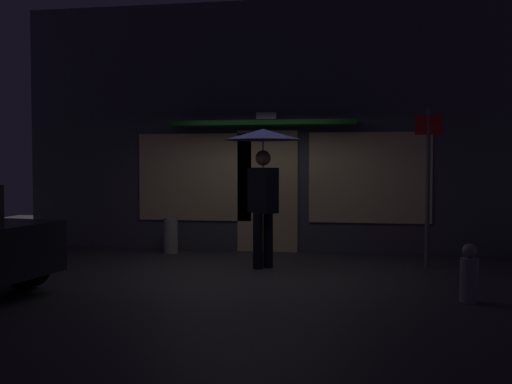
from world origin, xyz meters
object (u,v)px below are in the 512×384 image
object	(u,v)px
street_sign_post	(428,178)
fire_hydrant	(469,275)
sidewalk_bollard	(171,235)
person_with_umbrella	(263,159)

from	to	relation	value
street_sign_post	fire_hydrant	bearing A→B (deg)	-84.51
sidewalk_bollard	fire_hydrant	xyz separation A→B (m)	(4.58, -3.21, -0.00)
person_with_umbrella	sidewalk_bollard	world-z (taller)	person_with_umbrella
street_sign_post	sidewalk_bollard	distance (m)	4.55
fire_hydrant	person_with_umbrella	bearing A→B (deg)	145.01
street_sign_post	sidewalk_bollard	xyz separation A→B (m)	(-4.35, 0.79, -1.06)
person_with_umbrella	fire_hydrant	world-z (taller)	person_with_umbrella
street_sign_post	sidewalk_bollard	bearing A→B (deg)	169.70
person_with_umbrella	sidewalk_bollard	distance (m)	2.67
street_sign_post	fire_hydrant	size ratio (longest dim) A/B	3.61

